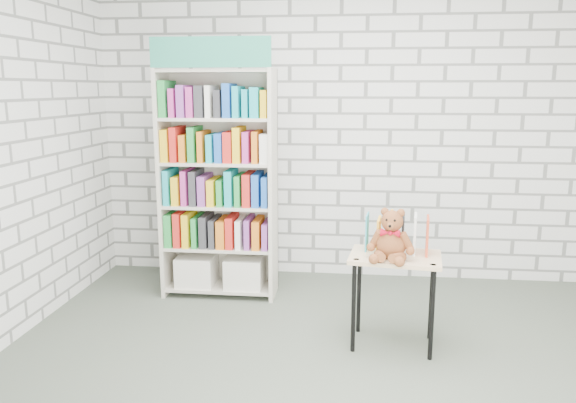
# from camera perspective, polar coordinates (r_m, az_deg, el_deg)

# --- Properties ---
(ground) EXTENTS (4.50, 4.50, 0.00)m
(ground) POSITION_cam_1_polar(r_m,az_deg,el_deg) (3.70, 4.09, -17.24)
(ground) COLOR #474F42
(ground) RESTS_ON ground
(room_shell) EXTENTS (4.52, 4.02, 2.81)m
(room_shell) POSITION_cam_1_polar(r_m,az_deg,el_deg) (3.25, 4.54, 11.58)
(room_shell) COLOR silver
(room_shell) RESTS_ON ground
(bookshelf) EXTENTS (0.97, 0.38, 2.17)m
(bookshelf) POSITION_cam_1_polar(r_m,az_deg,el_deg) (4.80, -7.05, 1.94)
(bookshelf) COLOR beige
(bookshelf) RESTS_ON ground
(display_table) EXTENTS (0.66, 0.49, 0.66)m
(display_table) POSITION_cam_1_polar(r_m,az_deg,el_deg) (3.94, 10.80, -6.66)
(display_table) COLOR tan
(display_table) RESTS_ON ground
(table_books) EXTENTS (0.45, 0.24, 0.25)m
(table_books) POSITION_cam_1_polar(r_m,az_deg,el_deg) (3.97, 10.99, -3.22)
(table_books) COLOR teal
(table_books) RESTS_ON display_table
(teddy_bear) EXTENTS (0.31, 0.30, 0.34)m
(teddy_bear) POSITION_cam_1_polar(r_m,az_deg,el_deg) (3.78, 10.43, -3.79)
(teddy_bear) COLOR brown
(teddy_bear) RESTS_ON display_table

